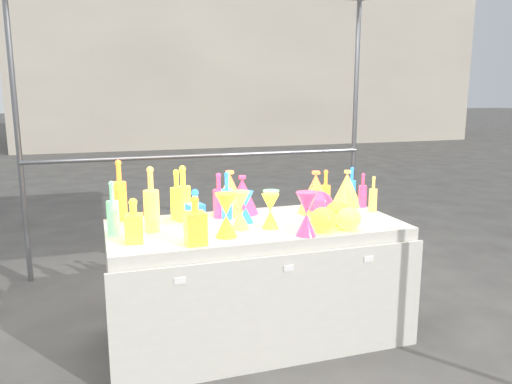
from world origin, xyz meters
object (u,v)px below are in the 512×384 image
object	(u,v)px
bottle_0	(177,194)
globe_0	(323,221)
cardboard_box_closed	(159,238)
lampshade_0	(230,193)
decanter_0	(134,221)
display_table	(256,281)
hourglass_0	(226,215)

from	to	relation	value
bottle_0	globe_0	xyz separation A→B (m)	(0.76, -0.58, -0.10)
cardboard_box_closed	lampshade_0	xyz separation A→B (m)	(0.30, -1.54, 0.72)
bottle_0	lampshade_0	distance (m)	0.35
decanter_0	lampshade_0	size ratio (longest dim) A/B	0.83
bottle_0	decanter_0	world-z (taller)	bottle_0
globe_0	cardboard_box_closed	bearing A→B (deg)	108.39
decanter_0	cardboard_box_closed	bearing A→B (deg)	86.70
cardboard_box_closed	lampshade_0	size ratio (longest dim) A/B	1.65
display_table	lampshade_0	world-z (taller)	lampshade_0
hourglass_0	globe_0	distance (m)	0.57
display_table	decanter_0	xyz separation A→B (m)	(-0.75, -0.17, 0.50)
hourglass_0	bottle_0	bearing A→B (deg)	110.77
lampshade_0	bottle_0	bearing A→B (deg)	157.53
hourglass_0	cardboard_box_closed	bearing A→B (deg)	93.94
hourglass_0	display_table	bearing A→B (deg)	40.66
display_table	lampshade_0	bearing A→B (deg)	107.37
display_table	bottle_0	xyz separation A→B (m)	(-0.44, 0.30, 0.54)
cardboard_box_closed	hourglass_0	world-z (taller)	hourglass_0
globe_0	lampshade_0	size ratio (longest dim) A/B	0.54
display_table	decanter_0	bearing A→B (deg)	-167.53
hourglass_0	globe_0	size ratio (longest dim) A/B	1.57
hourglass_0	globe_0	bearing A→B (deg)	-7.58
cardboard_box_closed	globe_0	xyz separation A→B (m)	(0.70, -2.12, 0.64)
decanter_0	lampshade_0	distance (m)	0.80
bottle_0	decanter_0	distance (m)	0.56
display_table	globe_0	world-z (taller)	globe_0
bottle_0	display_table	bearing A→B (deg)	-33.79
display_table	cardboard_box_closed	size ratio (longest dim) A/B	3.79
decanter_0	hourglass_0	xyz separation A→B (m)	(0.50, -0.05, 0.00)
cardboard_box_closed	decanter_0	bearing A→B (deg)	-107.61
decanter_0	globe_0	distance (m)	1.07
bottle_0	lampshade_0	bearing A→B (deg)	-1.06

